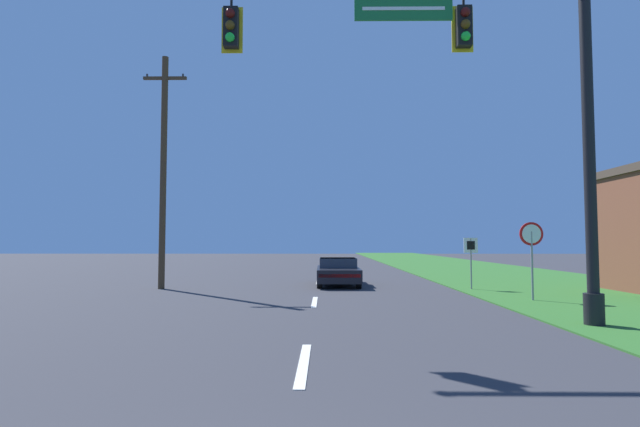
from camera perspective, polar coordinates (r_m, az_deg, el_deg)
The scene contains 7 objects.
grass_verge_right at distance 33.52m, azimuth 18.36°, elevation -6.33°, with size 10.00×110.00×0.04m.
road_center_line at distance 23.97m, azimuth -0.21°, elevation -7.82°, with size 0.16×34.80×0.01m.
signal_mast at distance 12.48m, azimuth 18.73°, elevation 12.60°, with size 9.72×0.47×8.59m.
car_ahead at distance 22.18m, azimuth 2.06°, elevation -6.63°, with size 1.85×4.45×1.19m.
stop_sign at distance 17.50m, azimuth 23.03°, elevation -3.14°, with size 0.76×0.07×2.50m.
route_sign_post at distance 20.77m, azimuth 16.86°, elevation -4.17°, with size 0.55×0.06×2.03m.
utility_pole_near at distance 21.61m, azimuth -17.46°, elevation 5.03°, with size 1.80×0.26×9.62m.
Camera 1 is at (0.34, -1.89, 1.90)m, focal length 28.00 mm.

